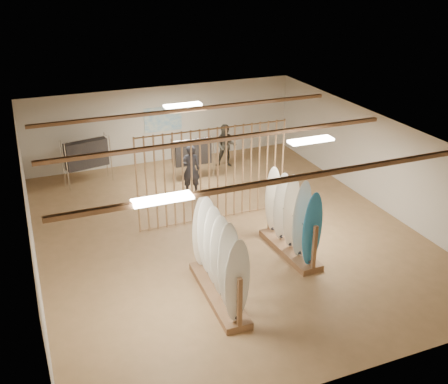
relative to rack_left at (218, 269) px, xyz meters
name	(u,v)px	position (x,y,z in m)	size (l,w,h in m)	color
floor	(224,231)	(1.27, 2.83, -0.74)	(12.00, 12.00, 0.00)	#9C754B
ceiling	(224,136)	(1.27, 2.83, 2.06)	(12.00, 12.00, 0.00)	#97958F
wall_back	(163,124)	(1.27, 8.83, 0.66)	(12.00, 12.00, 0.00)	beige
wall_front	(353,314)	(1.27, -3.17, 0.66)	(12.00, 12.00, 0.00)	beige
wall_left	(29,217)	(-3.73, 2.83, 0.66)	(12.00, 12.00, 0.00)	beige
wall_right	(377,160)	(6.27, 2.83, 0.66)	(12.00, 12.00, 0.00)	beige
ceiling_slats	(224,139)	(1.27, 2.83, 1.98)	(9.50, 6.12, 0.10)	brown
light_panels	(224,138)	(1.27, 2.83, 2.00)	(1.20, 0.35, 0.06)	white
bamboo_partition	(213,175)	(1.27, 3.63, 0.66)	(4.45, 0.05, 2.78)	#A4794F
poster	(163,119)	(1.27, 8.81, 0.86)	(1.40, 0.03, 0.90)	#3888C4
rack_left	(218,269)	(0.00, 0.00, 0.00)	(0.68, 2.69, 2.16)	brown
rack_right	(291,227)	(2.42, 1.12, 0.00)	(0.70, 2.29, 2.16)	brown
clothing_rack_a	(86,154)	(-1.71, 7.65, 0.31)	(1.48, 0.66, 1.62)	silver
clothing_rack_b	(192,152)	(1.69, 6.75, 0.21)	(1.37, 0.35, 1.46)	silver
shopper_a	(191,166)	(1.23, 5.58, 0.20)	(0.69, 0.46, 1.88)	#282830
shopper_b	(226,143)	(3.17, 7.37, 0.15)	(0.86, 0.67, 1.78)	#38342B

